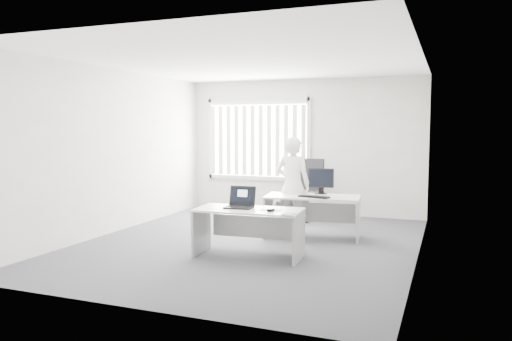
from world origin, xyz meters
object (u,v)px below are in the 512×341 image
at_px(office_chair, 308,201).
at_px(desk_near, 249,222).
at_px(desk_far, 312,208).
at_px(monitor, 321,181).
at_px(person, 293,185).
at_px(laptop, 239,198).

bearing_deg(office_chair, desk_near, -85.29).
distance_m(desk_far, monitor, 0.50).
bearing_deg(person, office_chair, -82.77).
bearing_deg(person, monitor, -170.86).
relative_size(desk_far, office_chair, 1.34).
height_order(desk_near, monitor, monitor).
relative_size(office_chair, person, 0.72).
xyz_separation_m(desk_far, office_chair, (-0.49, 1.54, -0.13)).
distance_m(desk_near, laptop, 0.37).
height_order(person, laptop, person).
relative_size(office_chair, monitor, 2.77).
bearing_deg(monitor, person, 179.98).
bearing_deg(desk_near, person, 82.28).
bearing_deg(person, desk_near, 89.40).
relative_size(desk_far, monitor, 3.72).
relative_size(desk_near, desk_far, 0.95).
xyz_separation_m(desk_near, desk_far, (0.52, 1.48, 0.01)).
bearing_deg(laptop, desk_near, -8.51).
distance_m(desk_near, desk_far, 1.57).
bearing_deg(desk_near, office_chair, 85.67).
bearing_deg(person, desk_far, 153.50).
distance_m(desk_far, laptop, 1.65).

